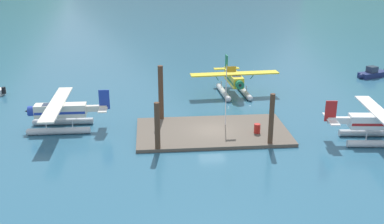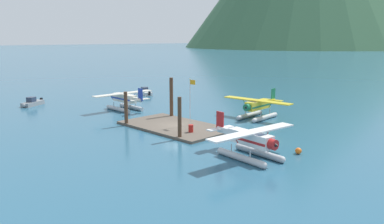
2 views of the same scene
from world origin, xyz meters
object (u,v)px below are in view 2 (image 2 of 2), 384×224
(mooring_buoy, at_px, (298,151))
(boat_grey_open_sw, at_px, (32,103))
(seaplane_white_stbd_aft, at_px, (250,142))
(boat_white_open_west, at_px, (145,92))
(flagpole, at_px, (191,96))
(seaplane_yellow_bow_right, at_px, (258,107))
(fuel_drum, at_px, (191,128))
(seaplane_cream_port_fwd, at_px, (124,100))

(mooring_buoy, distance_m, boat_grey_open_sw, 45.79)
(seaplane_white_stbd_aft, bearing_deg, boat_white_open_west, 155.31)
(flagpole, distance_m, boat_white_open_west, 30.22)
(flagpole, distance_m, seaplane_yellow_bow_right, 11.21)
(mooring_buoy, bearing_deg, flagpole, 179.12)
(fuel_drum, bearing_deg, flagpole, 135.65)
(boat_white_open_west, bearing_deg, flagpole, -26.69)
(boat_grey_open_sw, bearing_deg, fuel_drum, 9.51)
(seaplane_yellow_bow_right, bearing_deg, seaplane_white_stbd_aft, -56.57)
(seaplane_yellow_bow_right, distance_m, boat_white_open_west, 29.57)
(boat_white_open_west, distance_m, boat_grey_open_sw, 21.53)
(fuel_drum, height_order, boat_grey_open_sw, boat_grey_open_sw)
(flagpole, bearing_deg, fuel_drum, -44.35)
(mooring_buoy, distance_m, seaplane_white_stbd_aft, 5.27)
(seaplane_yellow_bow_right, relative_size, boat_grey_open_sw, 2.38)
(fuel_drum, distance_m, mooring_buoy, 12.97)
(seaplane_cream_port_fwd, relative_size, boat_white_open_west, 2.19)
(fuel_drum, distance_m, seaplane_cream_port_fwd, 18.62)
(flagpole, bearing_deg, seaplane_yellow_bow_right, 76.27)
(flagpole, relative_size, boat_grey_open_sw, 1.36)
(seaplane_white_stbd_aft, bearing_deg, boat_grey_open_sw, -175.78)
(mooring_buoy, xyz_separation_m, boat_white_open_west, (-42.05, 13.72, 0.17))
(seaplane_yellow_bow_right, xyz_separation_m, boat_grey_open_sw, (-32.52, -18.46, -1.09))
(flagpole, bearing_deg, seaplane_white_stbd_aft, -20.24)
(fuel_drum, xyz_separation_m, mooring_buoy, (12.78, 2.17, -0.42))
(seaplane_cream_port_fwd, bearing_deg, fuel_drum, -10.49)
(seaplane_yellow_bow_right, distance_m, boat_grey_open_sw, 37.41)
(fuel_drum, xyz_separation_m, seaplane_white_stbd_aft, (10.25, -2.28, 0.84))
(seaplane_yellow_bow_right, distance_m, seaplane_cream_port_fwd, 20.81)
(mooring_buoy, relative_size, boat_grey_open_sw, 0.14)
(seaplane_yellow_bow_right, bearing_deg, fuel_drum, -90.62)
(seaplane_yellow_bow_right, xyz_separation_m, seaplane_cream_port_fwd, (-18.43, -9.65, 0.00))
(fuel_drum, relative_size, boat_grey_open_sw, 0.20)
(fuel_drum, xyz_separation_m, seaplane_cream_port_fwd, (-18.29, 3.39, 0.84))
(seaplane_cream_port_fwd, bearing_deg, seaplane_white_stbd_aft, -11.24)
(seaplane_yellow_bow_right, xyz_separation_m, seaplane_white_stbd_aft, (10.11, -15.32, 0.00))
(seaplane_white_stbd_aft, height_order, boat_grey_open_sw, seaplane_white_stbd_aft)
(boat_white_open_west, height_order, boat_grey_open_sw, same)
(boat_grey_open_sw, bearing_deg, seaplane_white_stbd_aft, 4.22)
(seaplane_white_stbd_aft, bearing_deg, flagpole, 159.76)
(mooring_buoy, distance_m, seaplane_yellow_bow_right, 16.71)
(boat_white_open_west, relative_size, boat_grey_open_sw, 1.08)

